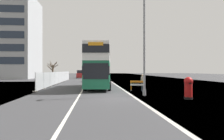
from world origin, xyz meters
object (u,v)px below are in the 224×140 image
at_px(double_decker_bus, 99,66).
at_px(car_receding_mid, 99,75).
at_px(lamppost_foreground, 144,48).
at_px(red_pillar_postbox, 188,87).
at_px(car_oncoming_near, 97,76).
at_px(roadworks_barrier, 137,85).
at_px(pedestrian_at_kerb, 143,82).
at_px(car_receding_far, 80,74).

distance_m(double_decker_bus, car_receding_mid, 23.95).
xyz_separation_m(lamppost_foreground, car_receding_mid, (-3.23, 31.83, -3.03)).
xyz_separation_m(red_pillar_postbox, car_receding_mid, (-5.96, 34.39, 0.16)).
bearing_deg(car_receding_mid, car_oncoming_near, -94.08).
height_order(double_decker_bus, lamppost_foreground, lamppost_foreground).
height_order(lamppost_foreground, roadworks_barrier, lamppost_foreground).
bearing_deg(roadworks_barrier, pedestrian_at_kerb, 8.10).
xyz_separation_m(car_receding_far, pedestrian_at_kerb, (9.05, -37.13, -0.15)).
height_order(double_decker_bus, pedestrian_at_kerb, double_decker_bus).
relative_size(red_pillar_postbox, roadworks_barrier, 1.07).
distance_m(lamppost_foreground, car_receding_mid, 32.14).
relative_size(car_receding_far, pedestrian_at_kerb, 2.35).
relative_size(car_oncoming_near, car_receding_far, 0.94).
bearing_deg(red_pillar_postbox, car_receding_mid, 99.83).
bearing_deg(car_oncoming_near, lamppost_foreground, -80.56).
bearing_deg(double_decker_bus, red_pillar_postbox, -58.50).
bearing_deg(double_decker_bus, pedestrian_at_kerb, -39.61).
distance_m(double_decker_bus, red_pillar_postbox, 12.43).
height_order(lamppost_foreground, car_oncoming_near, lamppost_foreground).
relative_size(double_decker_bus, pedestrian_at_kerb, 6.56).
bearing_deg(double_decker_bus, roadworks_barrier, -43.97).
height_order(red_pillar_postbox, car_receding_far, car_receding_far).
height_order(lamppost_foreground, car_receding_far, lamppost_foreground).
xyz_separation_m(lamppost_foreground, pedestrian_at_kerb, (0.82, 4.20, -3.23)).
distance_m(lamppost_foreground, pedestrian_at_kerb, 5.36).
height_order(car_oncoming_near, car_receding_far, car_oncoming_near).
bearing_deg(lamppost_foreground, roadworks_barrier, 86.35).
bearing_deg(pedestrian_at_kerb, lamppost_foreground, -101.08).
relative_size(lamppost_foreground, car_receding_far, 2.11).
relative_size(double_decker_bus, car_receding_mid, 2.71).
distance_m(red_pillar_postbox, car_receding_far, 45.23).
xyz_separation_m(red_pillar_postbox, pedestrian_at_kerb, (-1.91, 6.75, -0.04)).
bearing_deg(roadworks_barrier, red_pillar_postbox, -69.68).
bearing_deg(car_oncoming_near, pedestrian_at_kerb, -76.15).
relative_size(lamppost_foreground, roadworks_barrier, 5.55).
height_order(double_decker_bus, car_receding_mid, double_decker_bus).
distance_m(red_pillar_postbox, pedestrian_at_kerb, 7.02).
bearing_deg(car_receding_mid, red_pillar_postbox, -80.17).
height_order(roadworks_barrier, car_receding_mid, car_receding_mid).
relative_size(red_pillar_postbox, car_receding_far, 0.41).
height_order(lamppost_foreground, red_pillar_postbox, lamppost_foreground).
bearing_deg(red_pillar_postbox, car_oncoming_near, 104.36).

